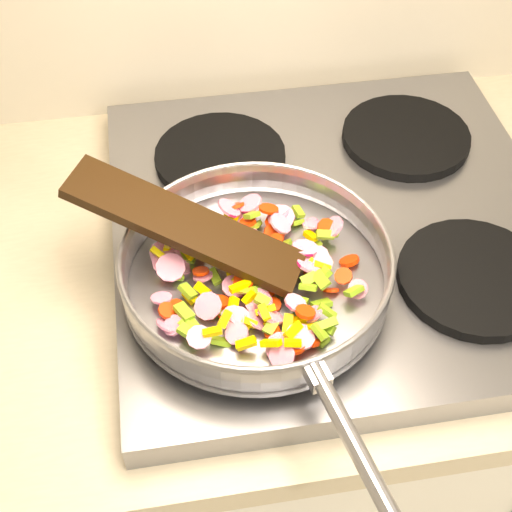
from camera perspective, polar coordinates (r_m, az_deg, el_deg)
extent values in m
cube|color=#939399|center=(0.98, 6.35, 2.34)|extent=(0.60, 0.60, 0.04)
cylinder|color=black|center=(0.85, -0.44, -4.09)|extent=(0.19, 0.19, 0.02)
cylinder|color=black|center=(0.92, 17.05, -1.68)|extent=(0.19, 0.19, 0.02)
cylinder|color=black|center=(1.05, -2.88, 7.96)|extent=(0.19, 0.19, 0.02)
cylinder|color=black|center=(1.10, 11.90, 9.33)|extent=(0.19, 0.19, 0.02)
cylinder|color=#9E9EA5|center=(0.86, 0.00, -2.01)|extent=(0.32, 0.32, 0.01)
torus|color=#9E9EA5|center=(0.84, 0.00, -0.82)|extent=(0.36, 0.36, 0.05)
torus|color=#9E9EA5|center=(0.83, 0.00, 0.19)|extent=(0.32, 0.32, 0.01)
cylinder|color=#9E9EA5|center=(0.70, 7.92, -14.80)|extent=(0.06, 0.19, 0.02)
cube|color=#9E9EA5|center=(0.74, 4.91, -9.49)|extent=(0.03, 0.03, 0.02)
cube|color=#F2D000|center=(0.84, -4.30, -2.67)|extent=(0.02, 0.02, 0.01)
cube|color=#F2D000|center=(0.84, -5.30, -3.23)|extent=(0.02, 0.02, 0.02)
cylinder|color=red|center=(0.87, 1.07, -1.22)|extent=(0.03, 0.03, 0.02)
cube|color=#F2D000|center=(0.86, 1.52, -0.46)|extent=(0.01, 0.02, 0.01)
cylinder|color=#C8135A|center=(0.91, -2.16, 3.86)|extent=(0.03, 0.04, 0.02)
cube|color=#F2D000|center=(0.88, -5.52, 0.29)|extent=(0.02, 0.03, 0.01)
cylinder|color=red|center=(0.93, -1.71, 4.02)|extent=(0.04, 0.03, 0.03)
cylinder|color=#C8135A|center=(0.89, -2.59, 1.61)|extent=(0.03, 0.03, 0.03)
cube|color=#7CAB1B|center=(0.80, -5.44, -5.61)|extent=(0.02, 0.03, 0.01)
cube|color=#F2D000|center=(0.86, 4.69, -0.70)|extent=(0.02, 0.02, 0.02)
cylinder|color=#C8135A|center=(0.82, -3.86, -4.01)|extent=(0.04, 0.04, 0.02)
cube|color=#F2D000|center=(0.88, -1.76, 1.35)|extent=(0.01, 0.03, 0.02)
cube|color=#F2D000|center=(0.94, -1.26, 3.90)|extent=(0.02, 0.02, 0.01)
cube|color=#F2D000|center=(0.79, -2.52, -5.05)|extent=(0.02, 0.02, 0.02)
cylinder|color=#C8135A|center=(0.89, -5.51, 0.34)|extent=(0.04, 0.05, 0.01)
cylinder|color=red|center=(0.82, -6.44, -4.20)|extent=(0.03, 0.03, 0.02)
cylinder|color=#C8135A|center=(0.80, -1.38, -4.83)|extent=(0.03, 0.03, 0.01)
cube|color=#7CAB1B|center=(0.80, 5.08, -6.60)|extent=(0.02, 0.03, 0.01)
cube|color=#F2D000|center=(0.87, -2.98, 1.41)|extent=(0.02, 0.01, 0.01)
cube|color=#7CAB1B|center=(0.86, -3.31, -1.65)|extent=(0.02, 0.03, 0.01)
cube|color=#F2D000|center=(0.86, -1.46, 0.36)|extent=(0.02, 0.02, 0.01)
cube|color=#7CAB1B|center=(0.85, -0.93, -0.88)|extent=(0.02, 0.02, 0.01)
cylinder|color=#C8135A|center=(0.79, 3.54, -6.46)|extent=(0.04, 0.04, 0.01)
cube|color=#F2D000|center=(0.78, 2.96, -6.95)|extent=(0.02, 0.01, 0.01)
cube|color=#F2D000|center=(0.81, -0.49, -5.42)|extent=(0.02, 0.02, 0.02)
cylinder|color=#C8135A|center=(0.93, -1.44, 3.29)|extent=(0.04, 0.04, 0.02)
cube|color=#7CAB1B|center=(0.90, -6.00, 1.87)|extent=(0.02, 0.02, 0.02)
cube|color=#F2D000|center=(0.78, -3.51, -6.07)|extent=(0.02, 0.01, 0.01)
cube|color=#7CAB1B|center=(0.90, -0.33, 3.29)|extent=(0.02, 0.02, 0.02)
cube|color=#F2D000|center=(0.82, -1.29, -2.42)|extent=(0.03, 0.02, 0.01)
cylinder|color=#C8135A|center=(0.88, -1.12, 1.45)|extent=(0.04, 0.04, 0.01)
cube|color=#7CAB1B|center=(0.84, 5.53, -1.36)|extent=(0.02, 0.02, 0.02)
cube|color=#F2D000|center=(0.81, 3.63, -5.09)|extent=(0.03, 0.01, 0.02)
cube|color=#7CAB1B|center=(0.88, -5.60, -0.07)|extent=(0.03, 0.02, 0.01)
cube|color=#7CAB1B|center=(0.86, -6.33, -1.37)|extent=(0.02, 0.02, 0.02)
cylinder|color=red|center=(0.87, 1.57, 1.25)|extent=(0.02, 0.03, 0.01)
cube|color=#7CAB1B|center=(0.83, 7.84, -2.78)|extent=(0.03, 0.02, 0.01)
cube|color=#7CAB1B|center=(0.83, -5.49, -2.81)|extent=(0.02, 0.03, 0.02)
cylinder|color=#C8135A|center=(0.91, 2.01, 3.12)|extent=(0.05, 0.05, 0.02)
cube|color=#F2D000|center=(0.89, 4.39, 1.62)|extent=(0.02, 0.02, 0.01)
cube|color=#7CAB1B|center=(0.81, 5.72, -4.43)|extent=(0.02, 0.02, 0.02)
cylinder|color=#C8135A|center=(0.89, -2.90, 1.78)|extent=(0.04, 0.04, 0.02)
cube|color=#7CAB1B|center=(0.93, 3.40, 3.56)|extent=(0.02, 0.02, 0.01)
cube|color=#7CAB1B|center=(0.84, 1.83, -1.13)|extent=(0.02, 0.02, 0.02)
cube|color=#7CAB1B|center=(0.83, 5.26, -3.84)|extent=(0.03, 0.02, 0.01)
cube|color=#F2D000|center=(0.82, -0.55, -3.36)|extent=(0.02, 0.02, 0.01)
cube|color=#F2D000|center=(0.82, 0.77, -4.35)|extent=(0.03, 0.01, 0.01)
cube|color=#F2D000|center=(0.82, -0.93, -2.76)|extent=(0.02, 0.01, 0.01)
cube|color=#F2D000|center=(0.86, 5.47, -0.57)|extent=(0.02, 0.02, 0.02)
cube|color=#7CAB1B|center=(0.84, -0.29, -1.69)|extent=(0.02, 0.02, 0.01)
cylinder|color=red|center=(0.83, -0.98, -1.96)|extent=(0.03, 0.04, 0.02)
cylinder|color=red|center=(0.84, 0.77, -2.50)|extent=(0.03, 0.03, 0.02)
cylinder|color=#C8135A|center=(0.78, 2.09, -7.94)|extent=(0.04, 0.04, 0.02)
cylinder|color=red|center=(0.83, 1.30, -3.96)|extent=(0.03, 0.03, 0.01)
cylinder|color=red|center=(0.89, 5.68, 2.24)|extent=(0.03, 0.03, 0.02)
cube|color=#7CAB1B|center=(0.88, 5.56, 1.71)|extent=(0.02, 0.01, 0.01)
cube|color=#7CAB1B|center=(0.90, -2.51, 1.74)|extent=(0.02, 0.02, 0.01)
cube|color=#F2D000|center=(0.86, 2.50, -1.17)|extent=(0.03, 0.01, 0.02)
cube|color=#7CAB1B|center=(0.88, -2.35, 0.89)|extent=(0.02, 0.02, 0.02)
cylinder|color=red|center=(0.91, 1.02, 3.79)|extent=(0.03, 0.03, 0.02)
cube|color=#F2D000|center=(0.92, -2.00, 3.19)|extent=(0.02, 0.02, 0.02)
cylinder|color=#C8135A|center=(0.83, -7.58, -3.34)|extent=(0.03, 0.03, 0.01)
cube|color=#F2D000|center=(0.86, -7.68, 0.11)|extent=(0.02, 0.02, 0.02)
cube|color=#7CAB1B|center=(0.80, -5.01, -5.66)|extent=(0.02, 0.02, 0.01)
cube|color=#F2D000|center=(0.90, -5.69, 1.46)|extent=(0.02, 0.02, 0.02)
cube|color=#F2D000|center=(0.80, 0.68, -4.52)|extent=(0.01, 0.02, 0.01)
cylinder|color=red|center=(0.82, -2.27, -4.51)|extent=(0.04, 0.04, 0.01)
cube|color=#7CAB1B|center=(0.85, 0.08, -1.34)|extent=(0.02, 0.02, 0.02)
cube|color=#7CAB1B|center=(0.80, 5.71, -5.43)|extent=(0.02, 0.02, 0.01)
cylinder|color=red|center=(0.86, 4.75, -1.46)|extent=(0.03, 0.03, 0.03)
cylinder|color=red|center=(0.80, 1.31, -6.09)|extent=(0.02, 0.02, 0.02)
cylinder|color=#C8135A|center=(0.86, 5.04, 0.02)|extent=(0.03, 0.03, 0.02)
cube|color=#F2D000|center=(0.85, -1.48, -1.62)|extent=(0.02, 0.02, 0.01)
cube|color=#F2D000|center=(0.85, -1.66, -1.56)|extent=(0.02, 0.02, 0.01)
cylinder|color=#C8135A|center=(0.90, -1.04, 1.95)|extent=(0.04, 0.03, 0.03)
cube|color=#F2D000|center=(0.85, -0.16, -1.10)|extent=(0.02, 0.02, 0.01)
cylinder|color=#C8135A|center=(0.80, -1.55, -6.21)|extent=(0.03, 0.03, 0.02)
cube|color=#F2D000|center=(0.90, -4.74, 2.67)|extent=(0.02, 0.03, 0.02)
cylinder|color=red|center=(0.87, -0.50, -0.25)|extent=(0.03, 0.03, 0.01)
cylinder|color=#C8135A|center=(0.80, -1.87, -4.95)|extent=(0.03, 0.03, 0.02)
cube|color=#7CAB1B|center=(0.81, -5.79, -4.46)|extent=(0.03, 0.03, 0.01)
cylinder|color=#C8135A|center=(0.89, 6.10, 2.28)|extent=(0.04, 0.05, 0.03)
cylinder|color=red|center=(0.83, -2.85, -3.71)|extent=(0.02, 0.02, 0.01)
cube|color=#7CAB1B|center=(0.84, 1.38, -2.24)|extent=(0.02, 0.01, 0.02)
cube|color=#F2D000|center=(0.79, 2.99, -5.99)|extent=(0.03, 0.03, 0.01)
cylinder|color=#C8135A|center=(0.83, 0.23, -3.75)|extent=(0.05, 0.04, 0.03)
cube|color=#7CAB1B|center=(0.81, 0.50, -3.57)|extent=(0.02, 0.02, 0.01)
cube|color=#F2D000|center=(0.80, 4.74, -5.70)|extent=(0.02, 0.01, 0.01)
cube|color=#F2D000|center=(0.81, 1.29, -5.36)|extent=(0.02, 0.02, 0.02)
cube|color=#7CAB1B|center=(0.92, 3.27, 2.69)|extent=(0.02, 0.02, 0.01)
cylinder|color=red|center=(0.82, -7.15, -4.33)|extent=(0.03, 0.03, 0.02)
cylinder|color=red|center=(0.88, 7.47, -0.40)|extent=(0.03, 0.03, 0.02)
cube|color=#F2D000|center=(0.85, 5.33, -0.78)|extent=(0.02, 0.01, 0.01)
cylinder|color=red|center=(0.79, 3.11, -7.27)|extent=(0.03, 0.03, 0.01)
cylinder|color=#C8135A|center=(0.92, -0.47, 4.23)|extent=(0.04, 0.05, 0.02)
cylinder|color=red|center=(0.91, 1.49, 2.73)|extent=(0.03, 0.03, 0.01)
cube|color=#7CAB1B|center=(0.88, 1.74, -0.18)|extent=(0.02, 0.02, 0.01)
cylinder|color=red|center=(0.87, -7.12, -0.65)|extent=(0.03, 0.03, 0.00)
cylinder|color=#C8135A|center=(0.81, 4.55, -4.66)|extent=(0.03, 0.03, 0.02)
cube|color=#F2D000|center=(0.81, -1.88, -4.17)|extent=(0.02, 0.03, 0.02)
cylinder|color=#C8135A|center=(0.89, 1.97, 2.61)|extent=(0.04, 0.04, 0.03)
cube|color=#F2D000|center=(0.84, -0.77, -1.48)|extent=(0.02, 0.02, 0.01)
cylinder|color=red|center=(0.84, 1.91, -1.78)|extent=(0.04, 0.03, 0.02)
cube|color=#7CAB1B|center=(0.91, 5.67, 2.28)|extent=(0.01, 0.02, 0.01)
cube|color=#7CAB1B|center=(0.80, 5.61, -5.77)|extent=(0.02, 0.02, 0.02)
cylinder|color=#C8135A|center=(0.85, -6.85, -0.92)|extent=(0.05, 0.05, 0.03)
cylinder|color=#C8135A|center=(0.81, -6.62, -5.53)|extent=(0.03, 0.03, 0.02)
cylinder|color=#C8135A|center=(0.92, 1.96, 3.33)|extent=(0.04, 0.04, 0.02)
cylinder|color=red|center=(0.80, 4.30, -6.71)|extent=(0.04, 0.03, 0.02)
cube|color=#7CAB1B|center=(0.89, 4.68, 0.66)|extent=(0.02, 0.02, 0.02)
cube|color=#F2D000|center=(0.78, 1.21, -6.98)|extent=(0.02, 0.02, 0.02)
cube|color=#7CAB1B|center=(0.83, 3.54, -3.83)|extent=(0.02, 0.03, 0.01)
cylinder|color=#C8135A|center=(0.82, -6.95, -5.52)|extent=(0.04, 0.04, 0.02)
cylinder|color=#C8135A|center=(0.85, -0.24, -0.90)|extent=(0.04, 0.03, 0.03)
cube|color=#7CAB1B|center=(0.83, 5.24, -1.89)|extent=(0.02, 0.03, 0.01)
cylinder|color=#C8135A|center=(0.90, -0.59, 1.49)|extent=(0.03, 0.03, 0.02)
cylinder|color=red|center=(0.80, 3.97, -4.48)|extent=(0.03, 0.03, 0.01)
cylinder|color=#C8135A|center=(0.88, -6.04, -0.64)|extent=(0.05, 0.05, 0.02)
cylinder|color=red|center=(0.90, 1.46, 1.78)|extent=(0.04, 0.03, 0.03)
cube|color=#7CAB1B|center=(0.89, 5.85, 1.81)|extent=(0.02, 0.02, 0.01)
cube|color=#F2D000|center=(0.80, -0.58, -5.32)|extent=(0.02, 0.02, 0.02)
cylinder|color=#C8135A|center=(0.85, 4.22, -0.73)|extent=(0.04, 0.04, 0.02)
cube|color=#7CAB1B|center=(0.79, -5.55, -6.02)|extent=(0.02, 0.02, 0.01)
cylinder|color=#C8135A|center=(0.81, 3.18, -3.77)|extent=(0.04, 0.04, 0.02)
cylinder|color=red|center=(0.88, -4.66, 0.68)|extent=(0.03, 0.03, 0.02)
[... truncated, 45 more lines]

